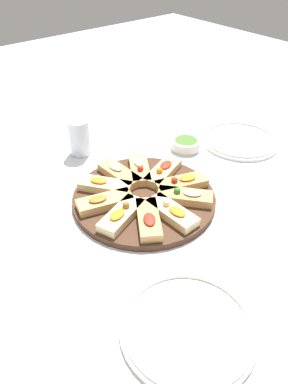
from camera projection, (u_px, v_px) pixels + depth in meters
ground_plane at (144, 201)px, 0.93m from camera, size 3.00×3.00×0.00m
serving_board at (144, 198)px, 0.93m from camera, size 0.35×0.35×0.02m
focaccia_slice_0 at (104, 202)px, 0.89m from camera, size 0.14×0.08×0.03m
focaccia_slice_1 at (121, 215)px, 0.85m from camera, size 0.14×0.09×0.03m
focaccia_slice_2 at (149, 219)px, 0.84m from camera, size 0.11×0.14×0.03m
focaccia_slice_3 at (173, 211)px, 0.86m from camera, size 0.05×0.13×0.03m
focaccia_slice_4 at (185, 196)px, 0.90m from camera, size 0.12×0.13×0.03m
focaccia_slice_5 at (181, 183)px, 0.94m from camera, size 0.14×0.09×0.03m
focaccia_slice_6 at (163, 172)px, 0.99m from camera, size 0.14×0.09×0.03m
focaccia_slice_7 at (140, 169)px, 1.00m from camera, size 0.11×0.14×0.03m
focaccia_slice_8 at (118, 174)px, 0.98m from camera, size 0.05×0.13×0.03m
focaccia_slice_9 at (105, 185)px, 0.94m from camera, size 0.12×0.14×0.03m
plate_left at (240, 140)px, 1.16m from camera, size 0.23×0.23×0.02m
plate_right at (188, 328)px, 0.64m from camera, size 0.24×0.24×0.02m
water_glass at (79, 137)px, 1.08m from camera, size 0.06×0.06×0.11m
napkin_stack at (153, 128)px, 1.24m from camera, size 0.14×0.13×0.01m
dipping_bowl at (186, 144)px, 1.13m from camera, size 0.09×0.09×0.03m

